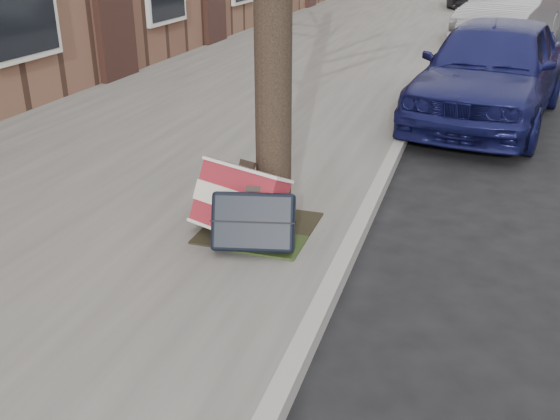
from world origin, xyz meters
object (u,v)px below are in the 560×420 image
(suitcase_red, at_px, (239,202))
(suitcase_navy, at_px, (254,221))
(car_near_front, at_px, (491,69))
(car_near_mid, at_px, (512,14))

(suitcase_red, distance_m, suitcase_navy, 0.29)
(suitcase_red, bearing_deg, car_near_front, 89.29)
(suitcase_red, xyz_separation_m, car_near_mid, (2.14, 11.16, 0.30))
(suitcase_red, bearing_deg, car_near_mid, 99.84)
(suitcase_red, distance_m, car_near_mid, 11.37)
(suitcase_navy, height_order, car_near_mid, car_near_mid)
(suitcase_red, height_order, suitcase_navy, suitcase_red)
(suitcase_red, xyz_separation_m, car_near_front, (1.77, 4.53, 0.28))
(suitcase_navy, distance_m, car_near_mid, 11.54)
(suitcase_navy, xyz_separation_m, car_near_mid, (1.94, 11.37, 0.34))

